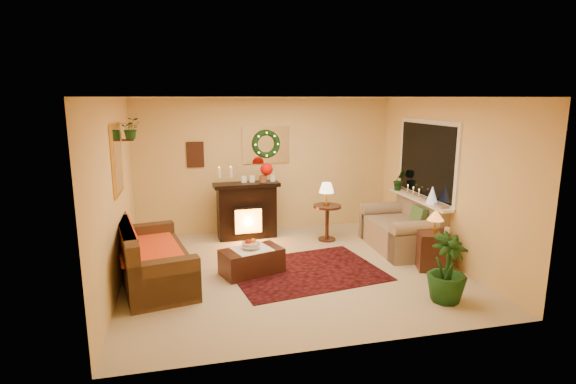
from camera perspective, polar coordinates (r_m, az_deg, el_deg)
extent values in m
plane|color=beige|center=(7.02, 0.66, -9.81)|extent=(5.00, 5.00, 0.00)
plane|color=white|center=(6.52, 0.72, 11.94)|extent=(5.00, 5.00, 0.00)
plane|color=#EFD88C|center=(8.82, -2.82, 3.42)|extent=(5.00, 5.00, 0.00)
plane|color=#EFD88C|center=(4.56, 7.51, -4.69)|extent=(5.00, 5.00, 0.00)
plane|color=#EFD88C|center=(6.53, -21.14, -0.35)|extent=(4.50, 4.50, 0.00)
plane|color=#EFD88C|center=(7.63, 19.23, 1.46)|extent=(4.50, 4.50, 0.00)
cube|color=#3A0409|center=(6.95, 2.24, -9.99)|extent=(2.42, 1.96, 0.01)
cube|color=brown|center=(6.75, -16.64, -7.34)|extent=(1.25, 2.13, 0.86)
cube|color=#AF2D10|center=(6.86, -17.31, -6.83)|extent=(0.84, 1.36, 0.02)
cube|color=black|center=(8.43, -5.25, -2.20)|extent=(1.09, 0.40, 0.99)
sphere|color=red|center=(8.31, -2.73, 2.91)|extent=(0.23, 0.23, 0.23)
cylinder|color=white|center=(8.25, -8.72, 2.44)|extent=(0.06, 0.06, 0.18)
cylinder|color=white|center=(8.26, -7.29, 2.49)|extent=(0.06, 0.06, 0.19)
cube|color=white|center=(8.75, -2.83, 6.00)|extent=(0.92, 0.02, 0.72)
torus|color=#194719|center=(8.71, -2.78, 6.10)|extent=(0.55, 0.11, 0.55)
cube|color=#381E11|center=(8.63, -11.70, 4.68)|extent=(0.32, 0.03, 0.48)
cube|color=gold|center=(6.75, -20.92, 3.92)|extent=(0.03, 0.84, 1.00)
imported|color=#194719|center=(7.45, -19.23, 6.42)|extent=(0.33, 0.28, 0.36)
cube|color=gray|center=(8.08, 14.06, -4.09)|extent=(0.97, 1.62, 0.93)
cube|color=white|center=(8.05, 17.18, 3.90)|extent=(0.03, 1.86, 1.36)
cube|color=black|center=(8.05, 17.09, 3.90)|extent=(0.02, 1.70, 1.22)
cube|color=white|center=(8.12, 16.25, -0.87)|extent=(0.22, 1.86, 0.04)
cone|color=#D7D9FC|center=(7.67, 17.84, -0.38)|extent=(0.20, 0.20, 0.30)
imported|color=#21511E|center=(8.65, 13.94, 1.48)|extent=(0.28, 0.23, 0.51)
cylinder|color=black|center=(8.34, 4.97, -3.95)|extent=(0.67, 0.67, 0.66)
cone|color=#FFF3B8|center=(8.23, 4.91, -0.19)|extent=(0.27, 0.27, 0.42)
cube|color=#502111|center=(7.33, 17.94, -7.21)|extent=(0.60, 0.60, 0.58)
cone|color=orange|center=(7.22, 18.19, -3.57)|extent=(0.25, 0.25, 0.37)
cube|color=#3D1F19|center=(6.83, -4.63, -8.58)|extent=(1.01, 0.75, 0.38)
cylinder|color=silver|center=(6.75, -4.74, -6.68)|extent=(0.27, 0.27, 0.06)
imported|color=#183E1D|center=(6.18, 19.55, -9.12)|extent=(1.83, 1.83, 2.69)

